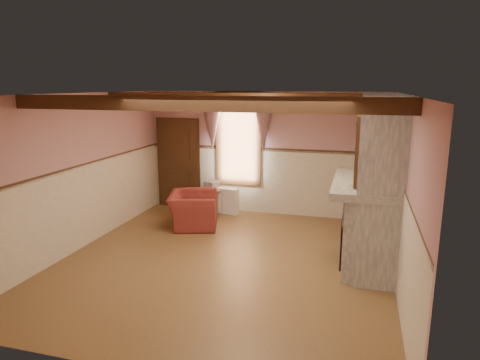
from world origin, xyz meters
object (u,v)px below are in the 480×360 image
(armchair, at_px, (193,210))
(bowl, at_px, (367,180))
(oil_lamp, at_px, (367,166))
(side_table, at_px, (212,201))
(radiator, at_px, (224,200))
(mantel_clock, at_px, (367,168))

(armchair, relative_size, bowl, 3.35)
(oil_lamp, bearing_deg, side_table, 155.48)
(bowl, distance_m, oil_lamp, 0.67)
(radiator, height_order, oil_lamp, oil_lamp)
(bowl, distance_m, mantel_clock, 0.75)
(mantel_clock, xyz_separation_m, oil_lamp, (0.00, -0.08, 0.04))
(radiator, relative_size, mantel_clock, 2.92)
(side_table, bearing_deg, radiator, 0.00)
(armchair, relative_size, mantel_clock, 4.60)
(side_table, height_order, radiator, radiator)
(radiator, xyz_separation_m, oil_lamp, (3.12, -1.56, 1.26))
(radiator, bearing_deg, mantel_clock, -13.88)
(radiator, height_order, bowl, bowl)
(armchair, relative_size, side_table, 1.99)
(bowl, bearing_deg, radiator, 144.52)
(side_table, bearing_deg, oil_lamp, -24.52)
(armchair, height_order, bowl, bowl)
(radiator, distance_m, mantel_clock, 3.66)
(bowl, height_order, oil_lamp, oil_lamp)
(bowl, xyz_separation_m, mantel_clock, (0.00, 0.74, 0.06))
(side_table, xyz_separation_m, bowl, (3.43, -2.22, 1.19))
(bowl, relative_size, oil_lamp, 1.18)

